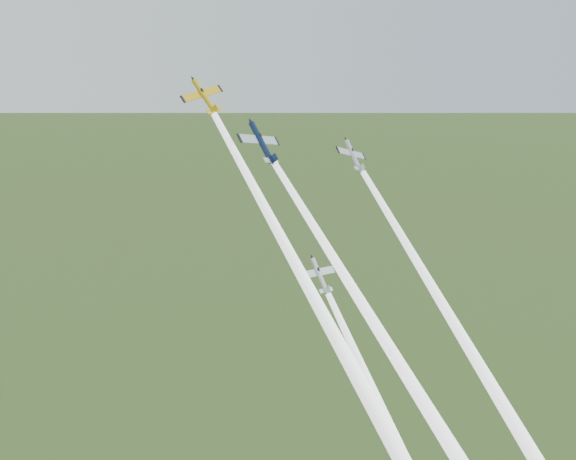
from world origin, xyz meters
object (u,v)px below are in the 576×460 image
object	(u,v)px
plane_navy	(261,142)
plane_silver_low	(319,275)
plane_yellow	(204,96)
plane_silver_right	(353,155)

from	to	relation	value
plane_navy	plane_silver_low	size ratio (longest dim) A/B	1.23
plane_yellow	plane_navy	bearing A→B (deg)	-55.09
plane_silver_right	plane_silver_low	distance (m)	20.52
plane_silver_right	plane_silver_low	world-z (taller)	plane_silver_right
plane_silver_right	plane_silver_low	xyz separation A→B (m)	(-10.12, -7.06, -16.40)
plane_silver_low	plane_yellow	bearing A→B (deg)	137.09
plane_navy	plane_silver_low	distance (m)	21.97
plane_navy	plane_silver_right	xyz separation A→B (m)	(17.62, 2.85, -3.82)
plane_yellow	plane_silver_low	size ratio (longest dim) A/B	1.02
plane_yellow	plane_silver_right	size ratio (longest dim) A/B	1.00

